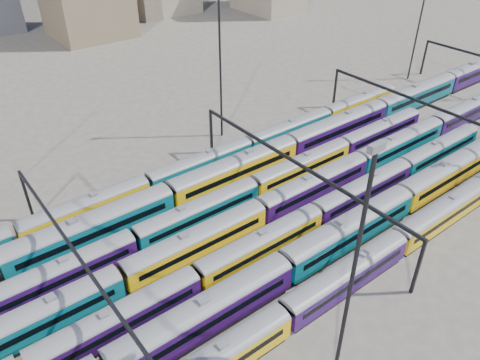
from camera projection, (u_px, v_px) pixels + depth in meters
ground at (236, 237)px, 61.72m from camera, size 500.00×500.00×0.00m
rake_0 at (347, 274)px, 52.66m from camera, size 131.61×2.75×4.62m
rake_1 at (204, 312)px, 47.64m from camera, size 153.30×3.20×5.40m
rake_2 at (196, 277)px, 52.31m from camera, size 112.90×2.76×4.63m
rake_3 at (260, 210)px, 62.33m from camera, size 120.56×2.94×4.95m
rake_4 at (134, 240)px, 57.55m from camera, size 113.60×2.77×4.65m
rake_5 at (235, 168)px, 70.41m from camera, size 158.61×3.31×5.59m
rake_6 at (86, 207)px, 63.09m from camera, size 130.11×2.72×4.56m
gantry_1 at (80, 264)px, 47.79m from camera, size 0.35×40.35×8.03m
gantry_2 at (295, 169)px, 63.02m from camera, size 0.35×40.35×8.03m
gantry_3 at (426, 110)px, 78.25m from camera, size 0.35×40.35×8.03m
mast_2 at (353, 272)px, 36.94m from camera, size 1.40×0.50×25.60m
mast_3 at (220, 61)px, 77.35m from camera, size 1.40×0.50×25.60m
mast_5 at (421, 17)px, 100.10m from camera, size 1.40×0.50×25.60m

